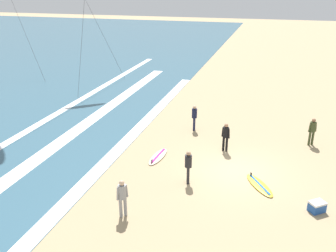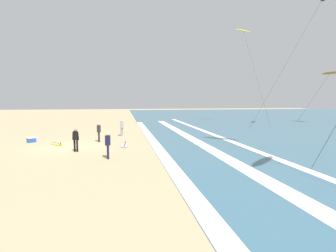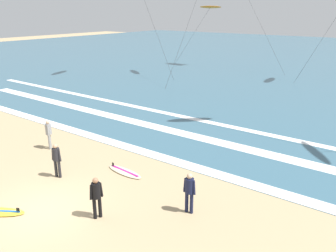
{
  "view_description": "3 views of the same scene",
  "coord_description": "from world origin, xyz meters",
  "px_view_note": "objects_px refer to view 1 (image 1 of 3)",
  "views": [
    {
      "loc": [
        -15.93,
        -1.16,
        8.62
      ],
      "look_at": [
        0.92,
        3.76,
        1.6
      ],
      "focal_mm": 38.65,
      "sensor_mm": 36.0,
      "label": 1
    },
    {
      "loc": [
        19.57,
        4.09,
        3.49
      ],
      "look_at": [
        2.21,
        7.2,
        1.65
      ],
      "focal_mm": 26.59,
      "sensor_mm": 36.0,
      "label": 2
    },
    {
      "loc": [
        10.69,
        -6.39,
        7.2
      ],
      "look_at": [
        2.81,
        4.22,
        2.75
      ],
      "focal_mm": 37.19,
      "sensor_mm": 36.0,
      "label": 3
    }
  ],
  "objects_px": {
    "surfer_foreground_main": "(226,135)",
    "surfboard_near_water": "(158,156)",
    "surfer_right_near": "(312,129)",
    "surfboard_foreground_flat": "(259,185)",
    "cooler_box": "(317,207)",
    "surfer_left_far": "(194,116)",
    "surfer_background_far": "(188,164)",
    "surfer_mid_group": "(122,195)"
  },
  "relations": [
    {
      "from": "surfer_foreground_main",
      "to": "surfboard_foreground_flat",
      "type": "relative_size",
      "value": 0.76
    },
    {
      "from": "surfer_background_far",
      "to": "cooler_box",
      "type": "relative_size",
      "value": 2.11
    },
    {
      "from": "surfer_background_far",
      "to": "surfboard_foreground_flat",
      "type": "height_order",
      "value": "surfer_background_far"
    },
    {
      "from": "surfer_foreground_main",
      "to": "surfer_right_near",
      "type": "relative_size",
      "value": 1.0
    },
    {
      "from": "surfer_foreground_main",
      "to": "cooler_box",
      "type": "relative_size",
      "value": 2.11
    },
    {
      "from": "surfboard_near_water",
      "to": "surfer_right_near",
      "type": "bearing_deg",
      "value": -63.47
    },
    {
      "from": "surfer_foreground_main",
      "to": "surfboard_near_water",
      "type": "distance_m",
      "value": 3.83
    },
    {
      "from": "surfer_foreground_main",
      "to": "surfboard_near_water",
      "type": "xyz_separation_m",
      "value": [
        -1.76,
        3.27,
        -0.91
      ]
    },
    {
      "from": "surfer_mid_group",
      "to": "surfer_right_near",
      "type": "relative_size",
      "value": 1.0
    },
    {
      "from": "surfboard_near_water",
      "to": "cooler_box",
      "type": "height_order",
      "value": "cooler_box"
    },
    {
      "from": "surfer_mid_group",
      "to": "surfer_right_near",
      "type": "height_order",
      "value": "same"
    },
    {
      "from": "surfer_mid_group",
      "to": "surfer_left_far",
      "type": "bearing_deg",
      "value": -4.53
    },
    {
      "from": "surfer_foreground_main",
      "to": "surfer_mid_group",
      "type": "xyz_separation_m",
      "value": [
        -7.05,
        3.02,
        0.0
      ]
    },
    {
      "from": "surfer_right_near",
      "to": "surfer_background_far",
      "type": "bearing_deg",
      "value": 136.4
    },
    {
      "from": "surfer_background_far",
      "to": "cooler_box",
      "type": "distance_m",
      "value": 5.6
    },
    {
      "from": "surfer_mid_group",
      "to": "cooler_box",
      "type": "bearing_deg",
      "value": -71.51
    },
    {
      "from": "surfer_left_far",
      "to": "surfboard_foreground_flat",
      "type": "relative_size",
      "value": 0.76
    },
    {
      "from": "surfer_background_far",
      "to": "surfboard_near_water",
      "type": "relative_size",
      "value": 0.75
    },
    {
      "from": "surfer_left_far",
      "to": "surfer_right_near",
      "type": "height_order",
      "value": "same"
    },
    {
      "from": "surfer_left_far",
      "to": "cooler_box",
      "type": "xyz_separation_m",
      "value": [
        -7.05,
        -6.61,
        -0.74
      ]
    },
    {
      "from": "cooler_box",
      "to": "surfboard_foreground_flat",
      "type": "bearing_deg",
      "value": 59.81
    },
    {
      "from": "surfer_right_near",
      "to": "surfboard_near_water",
      "type": "relative_size",
      "value": 0.75
    },
    {
      "from": "surfer_mid_group",
      "to": "surfboard_near_water",
      "type": "xyz_separation_m",
      "value": [
        5.29,
        0.25,
        -0.91
      ]
    },
    {
      "from": "surfer_background_far",
      "to": "surfer_mid_group",
      "type": "height_order",
      "value": "same"
    },
    {
      "from": "surfer_mid_group",
      "to": "surfboard_foreground_flat",
      "type": "relative_size",
      "value": 0.76
    },
    {
      "from": "surfer_right_near",
      "to": "surfboard_foreground_flat",
      "type": "bearing_deg",
      "value": 154.88
    },
    {
      "from": "surfer_right_near",
      "to": "surfboard_foreground_flat",
      "type": "distance_m",
      "value": 6.02
    },
    {
      "from": "surfer_background_far",
      "to": "cooler_box",
      "type": "height_order",
      "value": "surfer_background_far"
    },
    {
      "from": "surfer_foreground_main",
      "to": "surfer_mid_group",
      "type": "relative_size",
      "value": 1.0
    },
    {
      "from": "surfer_background_far",
      "to": "surfer_mid_group",
      "type": "distance_m",
      "value": 3.7
    },
    {
      "from": "surfboard_foreground_flat",
      "to": "surfer_background_far",
      "type": "bearing_deg",
      "value": 100.88
    },
    {
      "from": "surfer_right_near",
      "to": "surfer_mid_group",
      "type": "bearing_deg",
      "value": 140.51
    },
    {
      "from": "surfer_left_far",
      "to": "surfer_right_near",
      "type": "bearing_deg",
      "value": -92.72
    },
    {
      "from": "surfer_foreground_main",
      "to": "surfer_left_far",
      "type": "distance_m",
      "value": 3.35
    },
    {
      "from": "surfer_foreground_main",
      "to": "cooler_box",
      "type": "bearing_deg",
      "value": -136.54
    },
    {
      "from": "surfer_foreground_main",
      "to": "cooler_box",
      "type": "xyz_separation_m",
      "value": [
        -4.58,
        -4.34,
        -0.74
      ]
    },
    {
      "from": "surfer_foreground_main",
      "to": "surfer_left_far",
      "type": "bearing_deg",
      "value": 42.54
    },
    {
      "from": "surfer_foreground_main",
      "to": "surfer_right_near",
      "type": "xyz_separation_m",
      "value": [
        2.15,
        -4.56,
        0.0
      ]
    },
    {
      "from": "surfboard_foreground_flat",
      "to": "cooler_box",
      "type": "distance_m",
      "value": 2.68
    },
    {
      "from": "surfer_left_far",
      "to": "surfboard_foreground_flat",
      "type": "bearing_deg",
      "value": -143.03
    },
    {
      "from": "surfer_background_far",
      "to": "surfer_left_far",
      "type": "xyz_separation_m",
      "value": [
        6.32,
        1.11,
        0.0
      ]
    },
    {
      "from": "surfer_background_far",
      "to": "surfer_left_far",
      "type": "bearing_deg",
      "value": 9.95
    }
  ]
}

